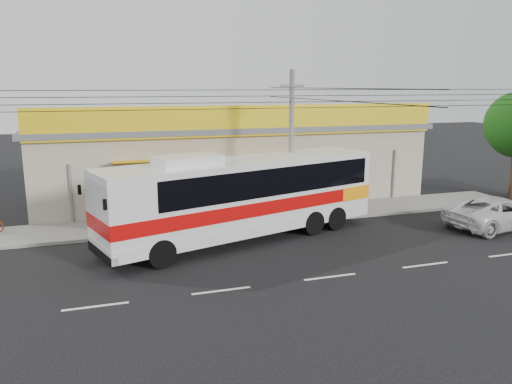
% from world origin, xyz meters
% --- Properties ---
extents(ground, '(120.00, 120.00, 0.00)m').
position_xyz_m(ground, '(0.00, 0.00, 0.00)').
color(ground, black).
rests_on(ground, ground).
extents(sidewalk, '(30.00, 3.20, 0.15)m').
position_xyz_m(sidewalk, '(0.00, 6.00, 0.07)').
color(sidewalk, gray).
rests_on(sidewalk, ground).
extents(lane_markings, '(50.00, 0.12, 0.01)m').
position_xyz_m(lane_markings, '(0.00, -2.50, 0.00)').
color(lane_markings, silver).
rests_on(lane_markings, ground).
extents(storefront_building, '(22.60, 9.20, 5.70)m').
position_xyz_m(storefront_building, '(-0.01, 11.54, 2.30)').
color(storefront_building, '#A49884').
rests_on(storefront_building, ground).
extents(coach_bus, '(13.10, 6.38, 3.97)m').
position_xyz_m(coach_bus, '(-1.48, 2.81, 2.12)').
color(coach_bus, silver).
rests_on(coach_bus, ground).
extents(white_car, '(5.68, 3.16, 1.50)m').
position_xyz_m(white_car, '(10.50, 0.83, 0.75)').
color(white_car, silver).
rests_on(white_car, ground).
extents(utility_pole, '(34.00, 14.00, 7.43)m').
position_xyz_m(utility_pole, '(1.17, 4.37, 6.13)').
color(utility_pole, '#61615F').
rests_on(utility_pole, ground).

